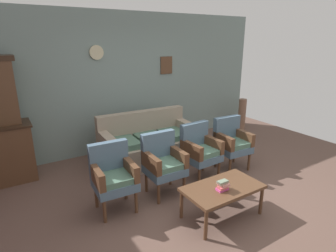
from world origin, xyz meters
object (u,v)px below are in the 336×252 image
at_px(armchair_near_couch_end, 113,175).
at_px(armchair_row_middle, 200,149).
at_px(armchair_by_doorway, 163,161).
at_px(book_stack_on_table, 223,185).
at_px(floral_couch, 148,144).
at_px(armchair_near_cabinet, 232,141).
at_px(floor_vase_by_wall, 242,114).
at_px(coffee_table, 223,190).

xyz_separation_m(armchair_near_couch_end, armchair_row_middle, (1.51, 0.09, 0.00)).
bearing_deg(armchair_by_doorway, book_stack_on_table, -74.29).
height_order(armchair_near_couch_end, armchair_row_middle, same).
height_order(floral_couch, armchair_by_doorway, same).
height_order(armchair_near_cabinet, floor_vase_by_wall, armchair_near_cabinet).
xyz_separation_m(armchair_near_cabinet, coffee_table, (-1.10, -0.97, -0.12)).
bearing_deg(coffee_table, book_stack_on_table, -136.98).
distance_m(armchair_row_middle, armchair_near_cabinet, 0.69).
distance_m(armchair_by_doorway, coffee_table, 0.96).
distance_m(armchair_near_couch_end, armchair_near_cabinet, 2.20).
relative_size(floral_couch, armchair_near_couch_end, 1.96).
relative_size(book_stack_on_table, floor_vase_by_wall, 0.19).
height_order(armchair_by_doorway, book_stack_on_table, armchair_by_doorway).
height_order(floral_couch, armchair_near_couch_end, same).
relative_size(armchair_by_doorway, coffee_table, 0.90).
xyz_separation_m(armchair_row_middle, armchair_near_cabinet, (0.69, -0.01, 0.00)).
bearing_deg(armchair_near_cabinet, armchair_row_middle, 179.38).
relative_size(armchair_near_couch_end, armchair_row_middle, 1.00).
height_order(armchair_near_couch_end, coffee_table, armchair_near_couch_end).
distance_m(armchair_row_middle, book_stack_on_table, 1.14).
xyz_separation_m(armchair_row_middle, floor_vase_by_wall, (2.49, 1.45, -0.11)).
xyz_separation_m(book_stack_on_table, floor_vase_by_wall, (2.96, 2.48, -0.10)).
bearing_deg(armchair_near_cabinet, coffee_table, -138.56).
bearing_deg(book_stack_on_table, coffee_table, 43.02).
relative_size(armchair_row_middle, floor_vase_by_wall, 1.16).
xyz_separation_m(floral_couch, coffee_table, (-0.01, -1.99, 0.05)).
xyz_separation_m(floral_couch, armchair_near_cabinet, (1.09, -1.02, 0.17)).
xyz_separation_m(coffee_table, book_stack_on_table, (-0.06, -0.06, 0.11)).
bearing_deg(armchair_near_couch_end, book_stack_on_table, -42.63).
relative_size(armchair_by_doorway, armchair_row_middle, 1.00).
bearing_deg(armchair_row_middle, floral_couch, 111.28).
distance_m(book_stack_on_table, floor_vase_by_wall, 3.86).
xyz_separation_m(armchair_row_middle, book_stack_on_table, (-0.47, -1.04, -0.01)).
relative_size(floral_couch, armchair_row_middle, 1.96).
distance_m(armchair_near_couch_end, coffee_table, 1.42).
relative_size(armchair_near_couch_end, book_stack_on_table, 6.12).
bearing_deg(armchair_by_doorway, armchair_row_middle, 6.42).
relative_size(coffee_table, floor_vase_by_wall, 1.29).
bearing_deg(coffee_table, floral_couch, 89.59).
relative_size(armchair_by_doorway, book_stack_on_table, 6.12).
height_order(armchair_near_couch_end, book_stack_on_table, armchair_near_couch_end).
relative_size(armchair_near_cabinet, book_stack_on_table, 6.12).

